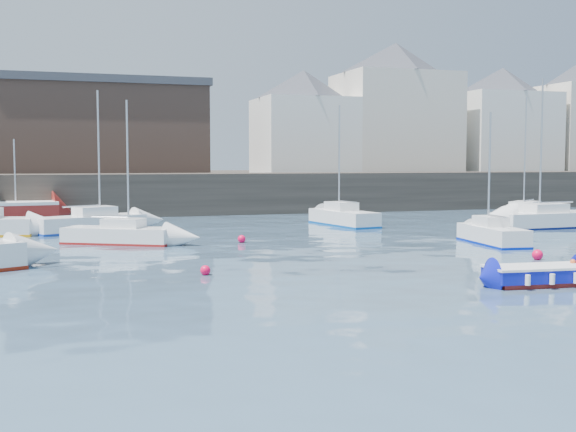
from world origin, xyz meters
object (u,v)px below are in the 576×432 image
object	(u,v)px
sailboat_b	(119,235)
buoy_far	(242,243)
sailboat_g	(526,213)
sailboat_c	(492,234)
sailboat_f	(343,217)
sailboat_h	(91,223)
sailboat_d	(548,219)
buoy_mid	(537,260)
buoy_near	(205,275)
blue_dinghy	(538,274)

from	to	relation	value
sailboat_b	buoy_far	bearing A→B (deg)	-12.53
sailboat_g	sailboat_c	bearing A→B (deg)	-131.90
buoy_far	sailboat_f	bearing A→B (deg)	40.98
sailboat_h	buoy_far	world-z (taller)	sailboat_h
sailboat_d	buoy_mid	size ratio (longest dim) A/B	20.09
buoy_near	sailboat_d	bearing A→B (deg)	26.13
sailboat_b	sailboat_d	xyz separation A→B (m)	(24.58, 0.59, 0.09)
sailboat_c	sailboat_g	bearing A→B (deg)	48.10
sailboat_f	buoy_near	world-z (taller)	sailboat_f
blue_dinghy	buoy_far	distance (m)	15.66
blue_dinghy	buoy_mid	world-z (taller)	blue_dinghy
sailboat_b	sailboat_f	bearing A→B (deg)	22.95
blue_dinghy	sailboat_d	distance (m)	20.89
sailboat_b	buoy_mid	bearing A→B (deg)	-35.07
blue_dinghy	sailboat_f	distance (m)	21.73
sailboat_g	buoy_near	distance (m)	29.70
blue_dinghy	sailboat_c	distance (m)	11.44
sailboat_g	buoy_far	bearing A→B (deg)	-161.70
sailboat_c	blue_dinghy	bearing A→B (deg)	-116.79
sailboat_b	sailboat_f	size ratio (longest dim) A/B	0.92
buoy_near	buoy_far	size ratio (longest dim) A/B	0.93
sailboat_d	sailboat_g	size ratio (longest dim) A/B	1.07
blue_dinghy	sailboat_f	bearing A→B (deg)	84.02
sailboat_h	sailboat_g	bearing A→B (deg)	-1.27
buoy_mid	buoy_near	bearing A→B (deg)	178.83
sailboat_c	buoy_mid	xyz separation A→B (m)	(-1.40, -5.21, -0.48)
sailboat_f	sailboat_d	bearing A→B (deg)	-26.11
sailboat_f	buoy_mid	bearing A→B (deg)	-84.88
sailboat_d	blue_dinghy	bearing A→B (deg)	-128.54
sailboat_g	buoy_far	distance (m)	22.36
sailboat_d	sailboat_b	bearing A→B (deg)	-178.63
blue_dinghy	sailboat_c	xyz separation A→B (m)	(5.16, 10.21, 0.13)
sailboat_f	sailboat_h	world-z (taller)	sailboat_h
sailboat_b	buoy_near	size ratio (longest dim) A/B	19.26
sailboat_g	buoy_mid	distance (m)	20.16
sailboat_c	sailboat_f	xyz separation A→B (m)	(-2.89, 11.40, 0.04)
sailboat_h	buoy_mid	xyz separation A→B (m)	(16.33, -17.14, -0.51)
sailboat_h	buoy_far	distance (m)	10.14
sailboat_f	buoy_mid	distance (m)	16.69
sailboat_c	sailboat_d	distance (m)	9.97
sailboat_h	sailboat_b	bearing A→B (deg)	-81.03
buoy_near	buoy_mid	distance (m)	13.31
blue_dinghy	sailboat_d	bearing A→B (deg)	51.46
sailboat_b	buoy_near	xyz separation A→B (m)	(2.01, -10.48, -0.44)
blue_dinghy	sailboat_f	size ratio (longest dim) A/B	0.46
buoy_far	sailboat_c	bearing A→B (deg)	-21.15
sailboat_g	buoy_mid	world-z (taller)	sailboat_g
blue_dinghy	sailboat_h	size ratio (longest dim) A/B	0.43
buoy_mid	sailboat_c	bearing A→B (deg)	74.95
sailboat_b	sailboat_g	world-z (taller)	sailboat_g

